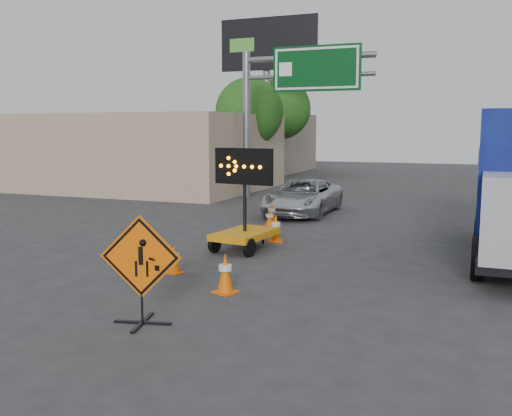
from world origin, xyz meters
The scene contains 15 objects.
ground centered at (0.00, 0.00, 0.00)m, with size 100.00×100.00×0.00m, color #2D2D30.
storefront_left_near centered at (-14.00, 20.00, 2.00)m, with size 14.00×10.00×4.00m, color tan.
storefront_left_far centered at (-15.00, 34.00, 2.20)m, with size 12.00×10.00×4.40m, color gray.
highway_gantry centered at (-4.43, 17.96, 5.07)m, with size 6.18×0.38×6.90m.
billboard centered at (-8.35, 25.87, 7.35)m, with size 6.10×0.54×9.85m.
tree_left_near centered at (-8.00, 22.00, 4.16)m, with size 3.71×3.71×6.03m.
tree_left_far centered at (-9.00, 30.00, 4.60)m, with size 4.10×4.10×6.66m.
construction_sign centered at (-1.20, 0.74, 0.97)m, with size 1.36×0.97×1.84m.
arrow_board centered at (-1.89, 6.80, 0.62)m, with size 1.72×2.06×2.73m.
pickup_truck centered at (-2.38, 13.74, 0.66)m, with size 2.18×4.73×1.32m, color silver.
cone_a centered at (-0.67, 2.91, 0.40)m, with size 0.52×0.52×0.81m.
cone_b centered at (-2.39, 3.89, 0.32)m, with size 0.39×0.39×0.64m.
cone_c centered at (-1.50, 8.19, 0.40)m, with size 0.51×0.51×0.81m.
cone_d centered at (-2.35, 9.98, 0.36)m, with size 0.37×0.37×0.73m.
cone_e centered at (-2.67, 11.02, 0.38)m, with size 0.40×0.40×0.77m.
Camera 1 is at (3.95, -7.06, 3.21)m, focal length 40.00 mm.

